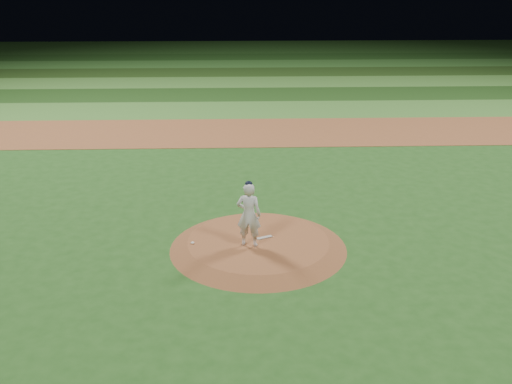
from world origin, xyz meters
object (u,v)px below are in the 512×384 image
at_px(pitchers_mound, 258,244).
at_px(pitching_rubber, 264,237).
at_px(pitcher_on_mound, 249,214).
at_px(rosin_bag, 193,243).

bearing_deg(pitchers_mound, pitching_rubber, 42.60).
xyz_separation_m(pitching_rubber, pitcher_on_mound, (-0.50, -0.51, 1.01)).
xyz_separation_m(pitchers_mound, pitcher_on_mound, (-0.30, -0.32, 1.15)).
height_order(rosin_bag, pitcher_on_mound, pitcher_on_mound).
distance_m(pitching_rubber, rosin_bag, 2.25).
distance_m(pitchers_mound, rosin_bag, 2.04).
xyz_separation_m(pitchers_mound, pitching_rubber, (0.20, 0.18, 0.14)).
bearing_deg(pitching_rubber, pitchers_mound, -161.68).
bearing_deg(pitchers_mound, rosin_bag, -175.50).
xyz_separation_m(rosin_bag, pitcher_on_mound, (1.73, -0.17, 0.99)).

